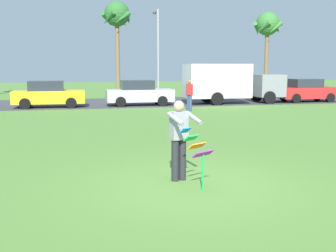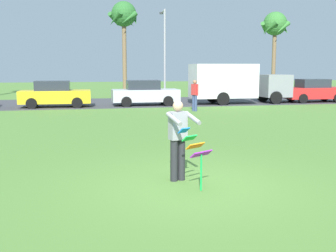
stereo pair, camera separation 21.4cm
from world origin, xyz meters
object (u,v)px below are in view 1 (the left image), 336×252
object	(u,v)px
parked_car_silver	(139,93)
parked_truck_grey_van	(229,82)
person_kite_flyer	(179,137)
palm_tree_right_near	(117,18)
parked_car_red	(307,91)
kite_held	(197,148)
parked_car_yellow	(49,95)
person_walker_near	(189,94)
streetlight_pole	(158,47)
palm_tree_centre_far	(267,27)

from	to	relation	value
parked_car_silver	parked_truck_grey_van	size ratio (longest dim) A/B	0.62
person_kite_flyer	parked_truck_grey_van	bearing A→B (deg)	65.22
palm_tree_right_near	parked_car_red	bearing A→B (deg)	-38.43
kite_held	parked_car_silver	xyz separation A→B (m)	(1.82, 18.08, -0.06)
parked_car_yellow	person_walker_near	xyz separation A→B (m)	(7.69, -3.95, 0.16)
palm_tree_right_near	streetlight_pole	size ratio (longest dim) A/B	1.13
person_kite_flyer	kite_held	distance (m)	0.70
parked_car_silver	palm_tree_right_near	world-z (taller)	palm_tree_right_near
parked_car_red	palm_tree_right_near	size ratio (longest dim) A/B	0.54
parked_truck_grey_van	parked_car_red	bearing A→B (deg)	-0.00
parked_car_silver	palm_tree_centre_far	xyz separation A→B (m)	(13.29, 9.10, 5.22)
person_kite_flyer	parked_truck_grey_van	size ratio (longest dim) A/B	0.26
parked_truck_grey_van	palm_tree_centre_far	xyz separation A→B (m)	(7.26, 9.10, 4.58)
palm_tree_right_near	palm_tree_centre_far	xyz separation A→B (m)	(13.52, -0.50, -0.51)
kite_held	parked_truck_grey_van	xyz separation A→B (m)	(7.85, 18.08, 0.58)
parked_car_silver	palm_tree_centre_far	distance (m)	16.93
parked_car_yellow	streetlight_pole	size ratio (longest dim) A/B	0.61
person_kite_flyer	parked_car_red	world-z (taller)	person_kite_flyer
palm_tree_centre_far	kite_held	bearing A→B (deg)	-119.06
kite_held	person_walker_near	size ratio (longest dim) A/B	0.70
kite_held	parked_car_silver	bearing A→B (deg)	84.26
parked_truck_grey_van	parked_car_red	world-z (taller)	parked_truck_grey_van
palm_tree_right_near	palm_tree_centre_far	world-z (taller)	palm_tree_right_near
parked_car_red	palm_tree_centre_far	xyz separation A→B (m)	(1.41, 9.10, 5.22)
person_walker_near	kite_held	bearing A→B (deg)	-105.73
parked_car_silver	person_walker_near	world-z (taller)	person_walker_near
person_kite_flyer	parked_car_yellow	size ratio (longest dim) A/B	0.41
person_walker_near	parked_car_yellow	bearing A→B (deg)	152.84
parked_car_yellow	parked_car_red	world-z (taller)	same
kite_held	palm_tree_centre_far	distance (m)	31.53
parked_car_yellow	parked_truck_grey_van	distance (m)	11.58
palm_tree_centre_far	person_walker_near	world-z (taller)	palm_tree_centre_far
person_walker_near	palm_tree_right_near	bearing A→B (deg)	100.03
parked_car_red	palm_tree_right_near	xyz separation A→B (m)	(-12.11, 9.61, 5.73)
palm_tree_right_near	person_walker_near	world-z (taller)	palm_tree_right_near
person_kite_flyer	person_walker_near	distance (m)	14.10
parked_car_yellow	palm_tree_centre_far	distance (m)	21.55
parked_car_yellow	palm_tree_centre_far	world-z (taller)	palm_tree_centre_far
parked_car_silver	parked_truck_grey_van	bearing A→B (deg)	0.00
person_kite_flyer	streetlight_pole	bearing A→B (deg)	79.08
palm_tree_centre_far	streetlight_pole	xyz separation A→B (m)	(-10.51, -1.75, -2.00)
palm_tree_right_near	palm_tree_centre_far	bearing A→B (deg)	-2.13
streetlight_pole	palm_tree_centre_far	bearing A→B (deg)	9.42
parked_car_yellow	parked_car_silver	size ratio (longest dim) A/B	1.01
parked_car_silver	parked_car_red	bearing A→B (deg)	0.00
parked_car_yellow	kite_held	bearing A→B (deg)	-78.40
kite_held	palm_tree_right_near	world-z (taller)	palm_tree_right_near
palm_tree_centre_far	parked_car_silver	bearing A→B (deg)	-145.59
person_walker_near	parked_truck_grey_van	bearing A→B (deg)	45.59
parked_car_silver	palm_tree_centre_far	bearing A→B (deg)	34.41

